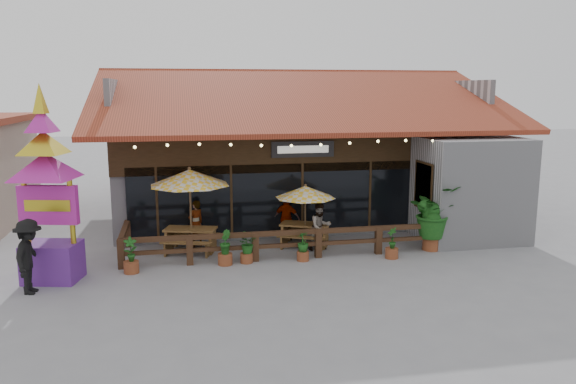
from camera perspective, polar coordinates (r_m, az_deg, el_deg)
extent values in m
plane|color=gray|center=(18.50, 4.20, -6.09)|extent=(100.00, 100.00, 0.00)
cube|color=#BBBBC0|center=(24.78, 0.02, 2.87)|extent=(14.00, 10.00, 4.00)
cube|color=#372311|center=(19.40, -1.46, 4.35)|extent=(11.00, 0.16, 1.60)
cube|color=black|center=(19.63, -1.42, -0.60)|extent=(10.00, 0.12, 2.40)
cube|color=#FFC372|center=(19.83, -1.52, -0.49)|extent=(9.80, 0.05, 2.20)
cube|color=#BBBBC0|center=(20.65, 17.99, 0.28)|extent=(3.50, 2.70, 3.60)
cube|color=red|center=(19.67, 13.61, 0.61)|extent=(0.06, 1.20, 1.50)
cube|color=#372311|center=(19.67, 13.59, 0.61)|extent=(0.04, 1.34, 1.64)
cube|color=#A13B24|center=(21.14, 1.86, 9.46)|extent=(15.50, 7.05, 2.37)
cube|color=#A13B24|center=(28.01, -1.37, 9.68)|extent=(15.50, 7.05, 2.37)
cube|color=#A13B24|center=(24.58, 0.02, 12.20)|extent=(15.50, 0.30, 0.12)
cube|color=#BBBBC0|center=(24.22, -16.65, 8.68)|extent=(0.20, 9.00, 1.80)
cube|color=#BBBBC0|center=(26.81, 15.05, 8.88)|extent=(0.20, 9.00, 1.80)
cube|color=black|center=(19.48, 1.51, 4.37)|extent=(2.20, 0.10, 0.55)
cube|color=silver|center=(19.42, 1.55, 4.35)|extent=(1.80, 0.02, 0.25)
cube|color=#372311|center=(19.35, -13.17, -1.03)|extent=(0.08, 0.08, 2.40)
cube|color=#372311|center=(19.41, -5.77, -0.78)|extent=(0.08, 0.08, 2.40)
cube|color=#372311|center=(19.78, 1.45, -0.51)|extent=(0.08, 0.08, 2.40)
cube|color=#372311|center=(20.46, 8.30, -0.25)|extent=(0.08, 0.08, 2.40)
sphere|color=#E3D17D|center=(17.32, -15.30, 4.42)|extent=(0.09, 0.09, 0.09)
sphere|color=#E3D17D|center=(17.27, -12.15, 4.67)|extent=(0.09, 0.09, 0.09)
sphere|color=#E3D17D|center=(17.28, -8.99, 4.81)|extent=(0.09, 0.09, 0.09)
sphere|color=#E3D17D|center=(17.34, -5.84, 4.81)|extent=(0.09, 0.09, 0.09)
sphere|color=#E3D17D|center=(17.45, -2.72, 4.75)|extent=(0.09, 0.09, 0.09)
sphere|color=#E3D17D|center=(17.62, 0.35, 4.72)|extent=(0.09, 0.09, 0.09)
sphere|color=#E3D17D|center=(17.83, 3.35, 4.81)|extent=(0.09, 0.09, 0.09)
sphere|color=#E3D17D|center=(18.08, 6.28, 4.97)|extent=(0.09, 0.09, 0.09)
sphere|color=#E3D17D|center=(18.38, 9.12, 5.11)|extent=(0.09, 0.09, 0.09)
sphere|color=#E3D17D|center=(18.73, 11.87, 5.14)|extent=(0.09, 0.09, 0.09)
sphere|color=#E3D17D|center=(19.12, 14.50, 5.05)|extent=(0.09, 0.09, 0.09)
cube|color=#412717|center=(17.37, -16.60, -6.06)|extent=(0.20, 0.20, 0.90)
cube|color=#412717|center=(17.28, -9.96, -5.86)|extent=(0.20, 0.20, 0.90)
cube|color=#412717|center=(17.42, -3.34, -5.59)|extent=(0.20, 0.20, 0.90)
cube|color=#412717|center=(17.79, 3.09, -5.25)|extent=(0.20, 0.20, 0.90)
cube|color=#412717|center=(18.36, 9.17, -4.87)|extent=(0.20, 0.20, 0.90)
cube|color=#412717|center=(19.05, 14.28, -4.50)|extent=(0.20, 0.20, 0.90)
cube|color=#412717|center=(17.46, -0.41, -4.18)|extent=(9.80, 0.16, 0.14)
cube|color=#412717|center=(17.56, -0.41, -5.44)|extent=(9.80, 0.12, 0.12)
cube|color=#412717|center=(18.47, -16.30, -3.78)|extent=(0.16, 2.50, 0.14)
cube|color=#412717|center=(19.68, -15.95, -4.11)|extent=(0.20, 0.20, 0.90)
cylinder|color=brown|center=(18.49, -9.86, -2.02)|extent=(0.07, 0.07, 2.63)
cone|color=yellow|center=(18.29, -9.97, 1.47)|extent=(3.37, 3.37, 0.51)
sphere|color=brown|center=(18.25, -9.99, 2.36)|extent=(0.11, 0.11, 0.11)
cylinder|color=black|center=(18.81, -9.74, -5.83)|extent=(0.50, 0.50, 0.07)
cylinder|color=brown|center=(18.74, 1.76, -2.64)|extent=(0.05, 0.05, 2.03)
cone|color=yellow|center=(18.57, 1.78, 0.02)|extent=(2.64, 2.64, 0.40)
sphere|color=brown|center=(18.53, 1.78, 0.69)|extent=(0.09, 0.09, 0.09)
cylinder|color=black|center=(18.99, 1.75, -5.55)|extent=(0.39, 0.39, 0.05)
cube|color=brown|center=(18.55, -9.88, -3.73)|extent=(1.80, 1.21, 0.06)
cube|color=brown|center=(18.85, -11.97, -4.78)|extent=(0.28, 0.71, 0.76)
cube|color=brown|center=(18.48, -7.68, -4.95)|extent=(0.28, 0.71, 0.76)
cube|color=brown|center=(18.11, -10.32, -5.11)|extent=(1.66, 0.74, 0.05)
cube|color=brown|center=(19.16, -9.41, -4.22)|extent=(1.66, 0.74, 0.05)
cube|color=brown|center=(18.97, 1.74, -3.31)|extent=(1.79, 1.37, 0.06)
cube|color=brown|center=(19.21, -0.35, -4.28)|extent=(0.37, 0.68, 0.75)
cube|color=brown|center=(18.93, 3.84, -4.53)|extent=(0.37, 0.68, 0.75)
cube|color=brown|center=(18.51, 1.37, -4.62)|extent=(1.59, 0.94, 0.05)
cube|color=brown|center=(19.57, 2.07, -3.80)|extent=(1.59, 0.94, 0.05)
cube|color=#5D2487|center=(16.95, -22.79, -6.55)|extent=(1.64, 1.37, 1.07)
cube|color=#B72195|center=(16.58, -23.17, -1.21)|extent=(1.62, 0.58, 1.07)
cube|color=gold|center=(16.46, -23.26, -1.29)|extent=(1.23, 0.31, 0.31)
cylinder|color=gold|center=(16.75, -25.22, -1.87)|extent=(0.14, 0.14, 1.79)
cylinder|color=gold|center=(16.49, -21.00, -1.75)|extent=(0.14, 0.14, 1.79)
pyramid|color=#B72195|center=(16.37, -23.53, 3.71)|extent=(2.57, 2.57, 0.72)
pyramid|color=gold|center=(16.32, -23.68, 5.74)|extent=(1.82, 1.82, 0.63)
pyramid|color=#B72195|center=(16.29, -23.83, 7.77)|extent=(1.18, 1.18, 0.63)
pyramid|color=gold|center=(16.29, -24.00, 10.13)|extent=(0.54, 0.54, 0.81)
cylinder|color=brown|center=(19.23, 14.35, -5.10)|extent=(0.58, 0.58, 0.43)
imported|color=#1E5518|center=(18.98, 14.49, -1.94)|extent=(1.98, 1.87, 1.74)
sphere|color=#1E5518|center=(19.03, 14.97, -2.95)|extent=(0.58, 0.58, 0.58)
sphere|color=#1E5518|center=(19.08, 13.99, -2.27)|extent=(0.50, 0.50, 0.50)
imported|color=#372311|center=(19.14, -9.33, -3.18)|extent=(0.69, 0.65, 1.59)
imported|color=#372311|center=(18.47, 3.30, -3.54)|extent=(0.91, 0.80, 1.60)
imported|color=#372311|center=(19.64, -0.12, -2.70)|extent=(1.00, 0.79, 1.59)
imported|color=black|center=(16.03, -24.79, -5.98)|extent=(0.88, 1.35, 1.97)
cylinder|color=brown|center=(16.98, -15.62, -7.36)|extent=(0.44, 0.44, 0.35)
imported|color=#1E5518|center=(16.83, -15.71, -5.62)|extent=(0.43, 0.34, 0.72)
cylinder|color=brown|center=(17.21, -6.40, -6.79)|extent=(0.44, 0.44, 0.35)
imported|color=#1E5518|center=(17.06, -6.43, -5.07)|extent=(0.34, 0.41, 0.72)
cylinder|color=brown|center=(17.35, -4.24, -6.70)|extent=(0.38, 0.38, 0.30)
imported|color=#1E5518|center=(17.22, -4.26, -5.22)|extent=(0.74, 0.74, 0.63)
cylinder|color=brown|center=(17.50, 1.52, -6.52)|extent=(0.37, 0.37, 0.30)
imported|color=#1E5518|center=(17.38, 1.53, -5.07)|extent=(0.46, 0.46, 0.62)
cylinder|color=brown|center=(18.05, 10.49, -6.13)|extent=(0.41, 0.41, 0.33)
imported|color=#1E5518|center=(17.91, 10.54, -4.60)|extent=(0.28, 0.38, 0.67)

